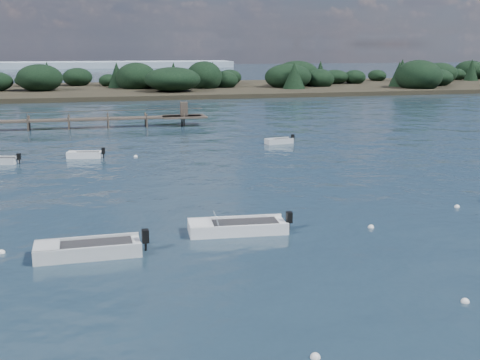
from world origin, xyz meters
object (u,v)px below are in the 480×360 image
object	(u,v)px
dinghy_mid_white_a	(237,229)
dinghy_mid_grey	(88,252)
tender_far_white	(85,156)
tender_far_grey_b	(279,142)

from	to	relation	value
dinghy_mid_white_a	dinghy_mid_grey	xyz separation A→B (m)	(-7.27, -1.76, 0.01)
dinghy_mid_grey	tender_far_white	world-z (taller)	dinghy_mid_grey
dinghy_mid_grey	tender_far_grey_b	bearing A→B (deg)	57.57
dinghy_mid_white_a	dinghy_mid_grey	distance (m)	7.48
dinghy_mid_grey	tender_far_grey_b	world-z (taller)	dinghy_mid_grey
tender_far_grey_b	tender_far_white	world-z (taller)	tender_far_white
dinghy_mid_white_a	tender_far_white	world-z (taller)	dinghy_mid_white_a
dinghy_mid_white_a	tender_far_grey_b	world-z (taller)	dinghy_mid_white_a
tender_far_grey_b	tender_far_white	size ratio (longest dim) A/B	0.95
dinghy_mid_white_a	dinghy_mid_grey	world-z (taller)	dinghy_mid_grey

